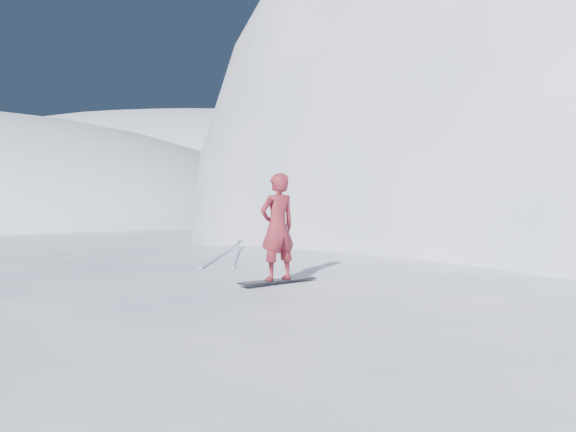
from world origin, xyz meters
name	(u,v)px	position (x,y,z in m)	size (l,w,h in m)	color
ground	(211,418)	(0.00, 0.00, 0.00)	(400.00, 400.00, 0.00)	white
near_ridge	(296,371)	(1.00, 3.00, 0.00)	(36.00, 28.00, 4.80)	white
peak_shoulder	(555,274)	(10.00, 20.00, 0.00)	(28.00, 24.00, 18.00)	white
far_ridge_c	(184,203)	(-40.00, 110.00, 0.00)	(140.00, 90.00, 36.00)	white
wind_bumps	(215,379)	(-0.56, 2.12, 0.00)	(16.00, 14.40, 1.00)	white
snowboard	(278,281)	(1.14, 0.34, 2.41)	(1.48, 0.28, 0.02)	black
snowboarder	(278,227)	(1.14, 0.34, 3.36)	(0.68, 0.45, 1.88)	maroon
board_tracks	(231,251)	(-0.94, 4.74, 2.42)	(1.46, 5.97, 0.04)	silver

